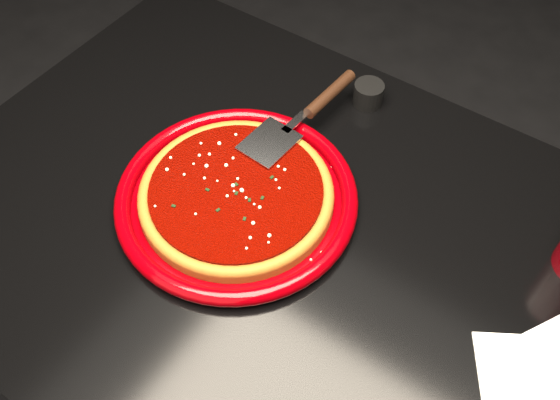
% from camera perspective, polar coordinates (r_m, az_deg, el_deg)
% --- Properties ---
extents(table, '(1.20, 0.80, 0.75)m').
position_cam_1_polar(table, '(1.25, 1.68, -13.61)').
color(table, black).
rests_on(table, floor).
extents(plate, '(0.40, 0.40, 0.03)m').
position_cam_1_polar(plate, '(0.95, -3.99, 0.22)').
color(plate, '#6F0004').
rests_on(plate, table).
extents(pizza_crust, '(0.32, 0.32, 0.01)m').
position_cam_1_polar(pizza_crust, '(0.95, -4.01, 0.38)').
color(pizza_crust, brown).
rests_on(pizza_crust, plate).
extents(pizza_crust_rim, '(0.32, 0.32, 0.02)m').
position_cam_1_polar(pizza_crust_rim, '(0.94, -4.03, 0.65)').
color(pizza_crust_rim, brown).
rests_on(pizza_crust_rim, plate).
extents(pizza_sauce, '(0.28, 0.28, 0.01)m').
position_cam_1_polar(pizza_sauce, '(0.94, -4.05, 0.85)').
color(pizza_sauce, '#690500').
rests_on(pizza_sauce, plate).
extents(parmesan_dusting, '(0.26, 0.26, 0.01)m').
position_cam_1_polar(parmesan_dusting, '(0.93, -4.08, 1.13)').
color(parmesan_dusting, beige).
rests_on(parmesan_dusting, plate).
extents(basil_flecks, '(0.23, 0.23, 0.00)m').
position_cam_1_polar(basil_flecks, '(0.94, -4.07, 1.09)').
color(basil_flecks, black).
rests_on(basil_flecks, plate).
extents(pizza_server, '(0.11, 0.30, 0.02)m').
position_cam_1_polar(pizza_server, '(1.02, 2.08, 7.70)').
color(pizza_server, '#B9BBC1').
rests_on(pizza_server, plate).
extents(napkin_a, '(0.22, 0.22, 0.00)m').
position_cam_1_polar(napkin_a, '(0.88, 23.15, -16.13)').
color(napkin_a, white).
rests_on(napkin_a, table).
extents(ramekin, '(0.06, 0.06, 0.04)m').
position_cam_1_polar(ramekin, '(1.11, 8.08, 9.58)').
color(ramekin, black).
rests_on(ramekin, table).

